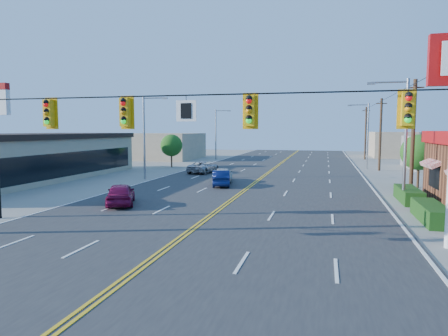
% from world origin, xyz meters
% --- Properties ---
extents(ground, '(160.00, 160.00, 0.00)m').
position_xyz_m(ground, '(0.00, 0.00, 0.00)').
color(ground, gray).
rests_on(ground, ground).
extents(road, '(20.00, 120.00, 0.06)m').
position_xyz_m(road, '(0.00, 20.00, 0.03)').
color(road, '#2D2D30').
rests_on(road, ground).
extents(signal_span, '(24.32, 0.34, 9.00)m').
position_xyz_m(signal_span, '(-0.12, 0.00, 4.89)').
color(signal_span, '#47301E').
rests_on(signal_span, ground).
extents(strip_mall, '(10.40, 26.40, 4.40)m').
position_xyz_m(strip_mall, '(-22.00, 18.00, 2.25)').
color(strip_mall, tan).
rests_on(strip_mall, ground).
extents(streetlight_se, '(2.55, 0.25, 8.00)m').
position_xyz_m(streetlight_se, '(10.79, 14.00, 4.51)').
color(streetlight_se, gray).
rests_on(streetlight_se, ground).
extents(streetlight_ne, '(2.55, 0.25, 8.00)m').
position_xyz_m(streetlight_ne, '(10.79, 38.00, 4.51)').
color(streetlight_ne, gray).
rests_on(streetlight_ne, ground).
extents(streetlight_sw, '(2.55, 0.25, 8.00)m').
position_xyz_m(streetlight_sw, '(-10.79, 22.00, 4.51)').
color(streetlight_sw, gray).
rests_on(streetlight_sw, ground).
extents(streetlight_nw, '(2.55, 0.25, 8.00)m').
position_xyz_m(streetlight_nw, '(-10.79, 48.00, 4.51)').
color(streetlight_nw, gray).
rests_on(streetlight_nw, ground).
extents(utility_pole_near, '(0.28, 0.28, 8.40)m').
position_xyz_m(utility_pole_near, '(12.20, 18.00, 4.20)').
color(utility_pole_near, '#47301E').
rests_on(utility_pole_near, ground).
extents(utility_pole_mid, '(0.28, 0.28, 8.40)m').
position_xyz_m(utility_pole_mid, '(12.20, 36.00, 4.20)').
color(utility_pole_mid, '#47301E').
rests_on(utility_pole_mid, ground).
extents(utility_pole_far, '(0.28, 0.28, 8.40)m').
position_xyz_m(utility_pole_far, '(12.20, 54.00, 4.20)').
color(utility_pole_far, '#47301E').
rests_on(utility_pole_far, ground).
extents(tree_kfc_rear, '(2.94, 2.94, 4.41)m').
position_xyz_m(tree_kfc_rear, '(13.50, 22.00, 2.93)').
color(tree_kfc_rear, '#47301E').
rests_on(tree_kfc_rear, ground).
extents(tree_west, '(2.80, 2.80, 4.20)m').
position_xyz_m(tree_west, '(-13.00, 34.00, 2.79)').
color(tree_west, '#47301E').
rests_on(tree_west, ground).
extents(bld_west_far, '(11.00, 12.00, 4.20)m').
position_xyz_m(bld_west_far, '(-20.00, 48.00, 2.10)').
color(bld_west_far, tan).
rests_on(bld_west_far, ground).
extents(bld_east_far, '(10.00, 10.00, 4.40)m').
position_xyz_m(bld_east_far, '(19.00, 62.00, 2.20)').
color(bld_east_far, tan).
rests_on(bld_east_far, ground).
extents(car_magenta, '(3.15, 4.36, 1.38)m').
position_xyz_m(car_magenta, '(-6.41, 8.91, 0.69)').
color(car_magenta, maroon).
rests_on(car_magenta, ground).
extents(car_blue, '(2.41, 4.24, 1.32)m').
position_xyz_m(car_blue, '(-2.47, 18.79, 0.66)').
color(car_blue, '#0D184C').
rests_on(car_blue, ground).
extents(car_white, '(2.57, 4.47, 1.22)m').
position_xyz_m(car_white, '(-3.00, 21.56, 0.61)').
color(car_white, '#B8B8B8').
rests_on(car_white, ground).
extents(car_silver, '(2.77, 4.89, 1.29)m').
position_xyz_m(car_silver, '(-6.90, 28.06, 0.64)').
color(car_silver, '#A8A8AD').
rests_on(car_silver, ground).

